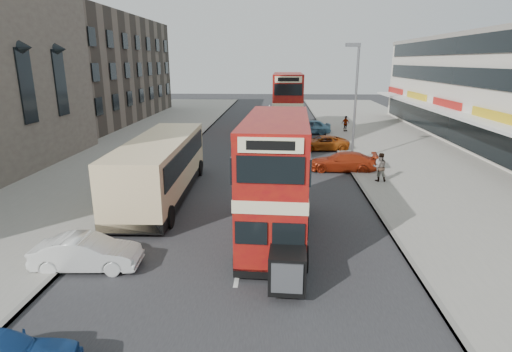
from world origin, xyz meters
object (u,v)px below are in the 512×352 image
at_px(pedestrian_far, 345,124).
at_px(bus_second, 288,103).
at_px(bus_main, 276,179).
at_px(car_right_a, 343,162).
at_px(pedestrian_near, 380,167).
at_px(car_left_front, 87,253).
at_px(coach, 161,165).
at_px(car_right_b, 322,143).
at_px(street_lamp, 355,94).
at_px(car_right_c, 309,127).
at_px(cyclist, 307,145).

bearing_deg(pedestrian_far, bus_second, 154.97).
relative_size(bus_main, bus_second, 0.86).
distance_m(bus_main, car_right_a, 11.70).
bearing_deg(pedestrian_near, car_left_front, 40.03).
relative_size(pedestrian_near, pedestrian_far, 1.11).
bearing_deg(coach, car_right_b, 49.91).
bearing_deg(car_left_front, car_right_a, -41.52).
height_order(bus_second, coach, bus_second).
relative_size(street_lamp, pedestrian_far, 5.28).
relative_size(car_right_b, car_right_c, 1.00).
bearing_deg(pedestrian_near, car_right_c, -81.21).
bearing_deg(bus_second, car_right_a, 103.38).
relative_size(bus_main, cyclist, 3.93).
height_order(bus_second, car_right_a, bus_second).
bearing_deg(pedestrian_far, street_lamp, -124.05).
bearing_deg(pedestrian_far, pedestrian_near, -119.46).
relative_size(car_right_a, pedestrian_near, 2.54).
xyz_separation_m(bus_second, cyclist, (1.31, -10.23, -2.18)).
bearing_deg(car_left_front, cyclist, -28.93).
height_order(coach, car_right_b, coach).
height_order(coach, car_right_a, coach).
xyz_separation_m(bus_main, pedestrian_far, (6.86, 25.73, -1.59)).
bearing_deg(car_right_c, coach, -29.42).
bearing_deg(cyclist, bus_main, -103.16).
relative_size(car_right_a, car_right_b, 1.03).
distance_m(car_right_c, pedestrian_near, 17.00).
bearing_deg(car_right_b, street_lamp, 16.63).
xyz_separation_m(bus_main, cyclist, (2.32, 15.31, -1.73)).
bearing_deg(car_left_front, pedestrian_near, -52.07).
xyz_separation_m(car_left_front, pedestrian_near, (12.56, 10.95, 0.41)).
height_order(car_right_b, cyclist, cyclist).
bearing_deg(car_right_a, bus_main, -16.06).
relative_size(pedestrian_near, cyclist, 0.77).
xyz_separation_m(bus_second, car_right_c, (2.14, -0.81, -2.24)).
bearing_deg(car_right_a, car_right_b, -168.40).
xyz_separation_m(bus_main, bus_second, (1.01, 25.54, 0.44)).
xyz_separation_m(coach, car_right_c, (9.20, 19.81, -1.00)).
height_order(bus_main, car_right_a, bus_main).
relative_size(bus_second, pedestrian_near, 5.97).
relative_size(street_lamp, car_right_c, 1.93).
bearing_deg(street_lamp, bus_second, 108.77).
distance_m(coach, pedestrian_far, 24.50).
relative_size(car_left_front, car_right_b, 0.86).
relative_size(bus_second, car_right_b, 2.43).
relative_size(car_right_b, cyclist, 1.89).
relative_size(street_lamp, bus_second, 0.79).
xyz_separation_m(bus_main, car_right_b, (3.68, 17.20, -1.93)).
bearing_deg(cyclist, car_right_b, 49.91).
height_order(street_lamp, bus_second, street_lamp).
xyz_separation_m(car_right_a, car_right_b, (-0.65, 6.50, -0.05)).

